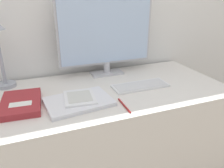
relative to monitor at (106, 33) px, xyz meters
The scene contains 7 objects.
desk 0.67m from the monitor, 110.22° to the right, with size 1.36×0.64×0.71m.
monitor is the anchor object (origin of this frame).
keyboard 0.39m from the monitor, 68.98° to the right, with size 0.32×0.12×0.01m.
laptop 0.51m from the monitor, 127.85° to the right, with size 0.33×0.25×0.02m.
ereader 0.49m from the monitor, 128.15° to the right, with size 0.17×0.19×0.01m.
notebook 0.65m from the monitor, 152.61° to the right, with size 0.20×0.28×0.03m.
pen 0.53m from the monitor, 99.38° to the right, with size 0.01×0.14×0.01m.
Camera 1 is at (-0.37, -0.84, 1.21)m, focal length 35.00 mm.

